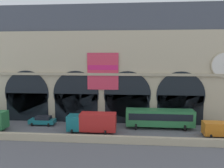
% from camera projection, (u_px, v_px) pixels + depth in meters
% --- Properties ---
extents(ground_plane, '(200.00, 200.00, 0.00)m').
position_uv_depth(ground_plane, '(97.00, 132.00, 35.71)').
color(ground_plane, slate).
extents(quay_parapet_wall, '(90.00, 0.70, 1.01)m').
position_uv_depth(quay_parapet_wall, '(92.00, 139.00, 31.23)').
color(quay_parapet_wall, '#BCAD8C').
rests_on(quay_parapet_wall, ground).
extents(station_building, '(47.34, 4.71, 20.77)m').
position_uv_depth(station_building, '(103.00, 66.00, 41.57)').
color(station_building, '#BCAD8C').
rests_on(station_building, ground).
extents(car_midwest, '(4.40, 2.22, 1.55)m').
position_uv_depth(car_midwest, '(43.00, 120.00, 39.17)').
color(car_midwest, '#19727A').
rests_on(car_midwest, ground).
extents(box_truck_center, '(7.50, 2.91, 3.12)m').
position_uv_depth(box_truck_center, '(92.00, 122.00, 35.05)').
color(box_truck_center, '#19727A').
rests_on(box_truck_center, ground).
extents(bus_mideast, '(11.00, 3.25, 3.10)m').
position_uv_depth(bus_mideast, '(160.00, 118.00, 37.27)').
color(bus_mideast, '#2D7A42').
rests_on(bus_mideast, ground).
extents(van_east, '(5.20, 2.48, 2.20)m').
position_uv_depth(van_east, '(221.00, 129.00, 33.24)').
color(van_east, orange).
rests_on(van_east, ground).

